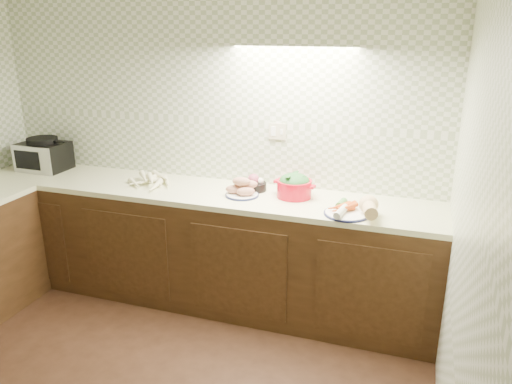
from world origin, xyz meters
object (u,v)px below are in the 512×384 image
(veg_plate, at_px, (357,208))
(sweet_potato_plate, at_px, (242,189))
(parsnip_pile, at_px, (148,182))
(onion_bowl, at_px, (255,184))
(toaster_oven, at_px, (44,155))
(dutch_oven, at_px, (294,186))

(veg_plate, bearing_deg, sweet_potato_plate, 171.69)
(parsnip_pile, height_order, onion_bowl, onion_bowl)
(sweet_potato_plate, relative_size, veg_plate, 0.69)
(onion_bowl, bearing_deg, veg_plate, -18.69)
(parsnip_pile, xyz_separation_m, sweet_potato_plate, (0.77, 0.01, 0.02))
(toaster_oven, relative_size, dutch_oven, 1.23)
(toaster_oven, height_order, dutch_oven, toaster_oven)
(toaster_oven, relative_size, veg_plate, 1.10)
(onion_bowl, distance_m, veg_plate, 0.82)
(sweet_potato_plate, distance_m, dutch_oven, 0.37)
(sweet_potato_plate, height_order, veg_plate, sweet_potato_plate)
(parsnip_pile, relative_size, sweet_potato_plate, 1.51)
(sweet_potato_plate, height_order, dutch_oven, dutch_oven)
(sweet_potato_plate, bearing_deg, dutch_oven, 14.36)
(sweet_potato_plate, bearing_deg, parsnip_pile, -179.57)
(parsnip_pile, xyz_separation_m, onion_bowl, (0.82, 0.15, 0.02))
(toaster_oven, height_order, sweet_potato_plate, toaster_oven)
(toaster_oven, xyz_separation_m, sweet_potato_plate, (1.82, -0.11, -0.08))
(dutch_oven, bearing_deg, parsnip_pile, -163.62)
(onion_bowl, height_order, dutch_oven, dutch_oven)
(onion_bowl, xyz_separation_m, dutch_oven, (0.31, -0.05, 0.04))
(parsnip_pile, distance_m, dutch_oven, 1.13)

